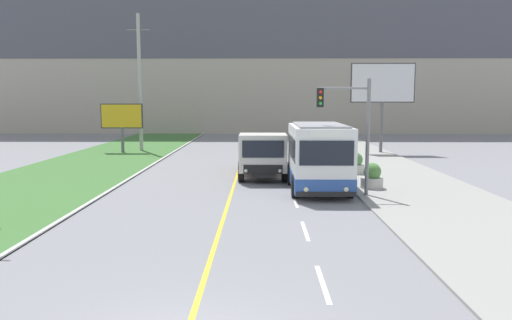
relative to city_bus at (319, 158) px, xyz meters
name	(u,v)px	position (x,y,z in m)	size (l,w,h in m)	color
apartment_block_background	(251,30)	(-3.96, 41.71, 11.30)	(80.00, 8.04, 25.71)	#A89E8E
city_bus	(319,158)	(0.00, 0.00, 0.00)	(2.63, 5.46, 3.08)	white
dump_truck	(263,155)	(-2.53, 3.75, -0.33)	(2.51, 6.28, 2.43)	black
utility_pole_far	(140,82)	(-12.41, 17.99, 3.97)	(1.80, 0.28, 10.95)	#9E9E99
traffic_light_mast	(351,121)	(1.22, -1.21, 1.69)	(2.28, 0.32, 5.06)	slate
billboard_large	(383,86)	(6.71, 16.27, 3.65)	(4.92, 0.24, 6.94)	#59595B
billboard_small	(122,118)	(-13.52, 16.46, 1.18)	(3.28, 0.24, 3.85)	#59595B
planter_round_near	(372,177)	(2.53, 0.43, -0.96)	(1.03, 1.03, 1.19)	#B7B2A8
planter_round_second	(355,164)	(2.61, 5.00, -0.95)	(1.03, 1.03, 1.20)	#B7B2A8
planter_round_third	(339,155)	(2.39, 9.58, -0.93)	(1.09, 1.09, 1.26)	#B7B2A8
planter_round_far	(329,148)	(2.43, 14.15, -0.93)	(1.10, 1.10, 1.25)	#B7B2A8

